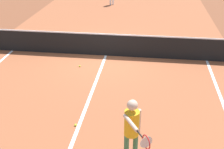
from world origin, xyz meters
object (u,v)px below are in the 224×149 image
object	(u,v)px
net	(106,44)
tennis_ball_mid_court	(75,125)
tennis_ball_near_net	(80,66)
player_near	(132,127)

from	to	relation	value
net	tennis_ball_mid_court	distance (m)	4.97
net	tennis_ball_near_net	size ratio (longest dim) A/B	154.65
player_near	tennis_ball_near_net	size ratio (longest dim) A/B	25.61
player_near	tennis_ball_near_net	world-z (taller)	player_near
tennis_ball_mid_court	player_near	bearing A→B (deg)	-38.18
net	tennis_ball_near_net	xyz separation A→B (m)	(-0.83, -1.23, -0.46)
net	tennis_ball_mid_court	xyz separation A→B (m)	(-0.09, -4.94, -0.46)
tennis_ball_mid_court	tennis_ball_near_net	world-z (taller)	same
net	tennis_ball_near_net	distance (m)	1.56
player_near	tennis_ball_near_net	bearing A→B (deg)	115.20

